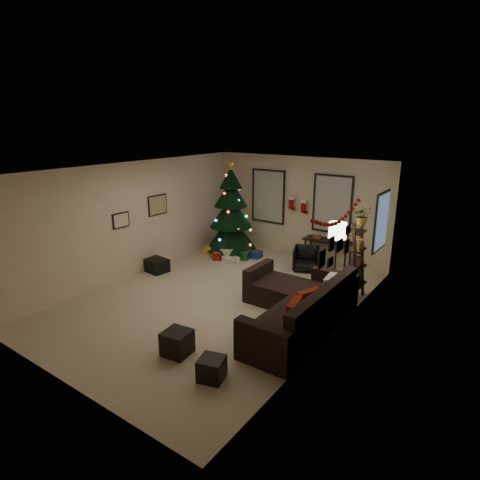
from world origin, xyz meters
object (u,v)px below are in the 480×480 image
at_px(sofa, 298,308).
at_px(desk, 328,243).
at_px(desk_chair, 306,259).
at_px(bookshelf, 358,262).
at_px(christmas_tree, 231,216).

height_order(sofa, desk, sofa).
xyz_separation_m(desk, desk_chair, (-0.27, -0.65, -0.29)).
xyz_separation_m(sofa, desk_chair, (-1.09, 2.57, 0.00)).
distance_m(desk, desk_chair, 0.76).
distance_m(desk_chair, bookshelf, 1.88).
distance_m(christmas_tree, bookshelf, 3.99).
bearing_deg(desk, sofa, -75.62).
distance_m(sofa, desk, 3.34).
bearing_deg(desk_chair, desk, 45.78).
xyz_separation_m(sofa, desk, (-0.83, 3.22, 0.30)).
height_order(christmas_tree, bookshelf, christmas_tree).
xyz_separation_m(sofa, bookshelf, (0.48, 1.67, 0.51)).
bearing_deg(desk, bookshelf, -49.94).
bearing_deg(desk_chair, bookshelf, -51.79).
bearing_deg(desk, desk_chair, -112.27).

